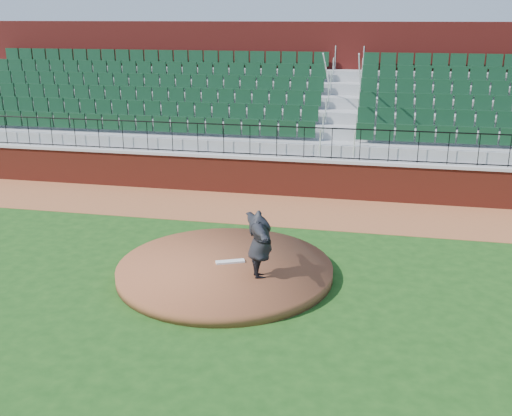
% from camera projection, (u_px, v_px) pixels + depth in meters
% --- Properties ---
extents(ground, '(90.00, 90.00, 0.00)m').
position_uv_depth(ground, '(242.00, 283.00, 13.21)').
color(ground, '#184012').
rests_on(ground, ground).
extents(warning_track, '(34.00, 3.20, 0.01)m').
position_uv_depth(warning_track, '(282.00, 209.00, 18.23)').
color(warning_track, brown).
rests_on(warning_track, ground).
extents(field_wall, '(34.00, 0.35, 1.20)m').
position_uv_depth(field_wall, '(290.00, 178.00, 19.54)').
color(field_wall, maroon).
rests_on(field_wall, ground).
extents(wall_cap, '(34.00, 0.45, 0.10)m').
position_uv_depth(wall_cap, '(290.00, 159.00, 19.34)').
color(wall_cap, '#B7B7B7').
rests_on(wall_cap, field_wall).
extents(wall_railing, '(34.00, 0.05, 1.00)m').
position_uv_depth(wall_railing, '(290.00, 142.00, 19.17)').
color(wall_railing, black).
rests_on(wall_railing, wall_cap).
extents(seating_stands, '(34.00, 5.10, 4.60)m').
position_uv_depth(seating_stands, '(302.00, 114.00, 21.55)').
color(seating_stands, gray).
rests_on(seating_stands, ground).
extents(concourse_wall, '(34.00, 0.50, 5.50)m').
position_uv_depth(concourse_wall, '(311.00, 92.00, 24.02)').
color(concourse_wall, maroon).
rests_on(concourse_wall, ground).
extents(pitchers_mound, '(4.96, 4.96, 0.25)m').
position_uv_depth(pitchers_mound, '(225.00, 270.00, 13.61)').
color(pitchers_mound, brown).
rests_on(pitchers_mound, ground).
extents(pitching_rubber, '(0.68, 0.42, 0.04)m').
position_uv_depth(pitching_rubber, '(230.00, 262.00, 13.69)').
color(pitching_rubber, white).
rests_on(pitching_rubber, pitchers_mound).
extents(pitcher, '(1.22, 1.95, 1.54)m').
position_uv_depth(pitcher, '(260.00, 244.00, 12.72)').
color(pitcher, black).
rests_on(pitcher, pitchers_mound).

